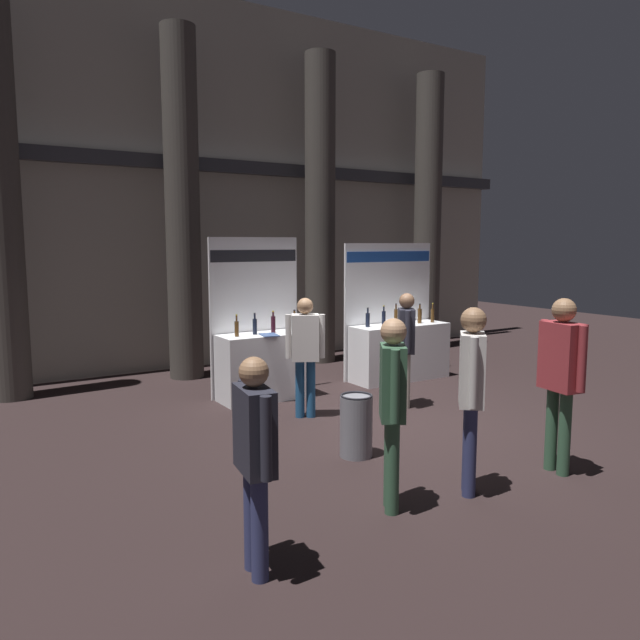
% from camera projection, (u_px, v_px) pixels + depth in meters
% --- Properties ---
extents(ground_plane, '(26.93, 26.93, 0.00)m').
position_uv_depth(ground_plane, '(388.00, 419.00, 8.31)').
color(ground_plane, black).
extents(hall_colonnade, '(13.46, 1.39, 6.91)m').
position_uv_depth(hall_colonnade, '(239.00, 192.00, 11.80)').
color(hall_colonnade, gray).
rests_on(hall_colonnade, ground_plane).
extents(exhibitor_booth_0, '(1.48, 0.74, 2.45)m').
position_uv_depth(exhibitor_booth_0, '(264.00, 359.00, 9.33)').
color(exhibitor_booth_0, white).
rests_on(exhibitor_booth_0, ground_plane).
extents(exhibitor_booth_1, '(1.87, 0.66, 2.36)m').
position_uv_depth(exhibitor_booth_1, '(398.00, 346.00, 10.66)').
color(exhibitor_booth_1, white).
rests_on(exhibitor_booth_1, ground_plane).
extents(trash_bin, '(0.37, 0.37, 0.70)m').
position_uv_depth(trash_bin, '(356.00, 425.00, 6.82)').
color(trash_bin, slate).
rests_on(trash_bin, ground_plane).
extents(visitor_0, '(0.38, 0.45, 1.66)m').
position_uv_depth(visitor_0, '(406.00, 340.00, 8.80)').
color(visitor_0, '#ADA393').
rests_on(visitor_0, ground_plane).
extents(visitor_1, '(0.41, 0.41, 1.79)m').
position_uv_depth(visitor_1, '(472.00, 384.00, 5.71)').
color(visitor_1, navy).
rests_on(visitor_1, ground_plane).
extents(visitor_2, '(0.30, 0.59, 1.82)m').
position_uv_depth(visitor_2, '(561.00, 368.00, 6.25)').
color(visitor_2, '#33563D').
rests_on(visitor_2, ground_plane).
extents(visitor_3, '(0.27, 0.59, 1.59)m').
position_uv_depth(visitor_3, '(255.00, 448.00, 4.31)').
color(visitor_3, navy).
rests_on(visitor_3, ground_plane).
extents(visitor_4, '(0.48, 0.40, 1.64)m').
position_uv_depth(visitor_4, '(305.00, 347.00, 8.27)').
color(visitor_4, navy).
rests_on(visitor_4, ground_plane).
extents(visitor_5, '(0.37, 0.45, 1.73)m').
position_uv_depth(visitor_5, '(392.00, 398.00, 5.37)').
color(visitor_5, '#33563D').
rests_on(visitor_5, ground_plane).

